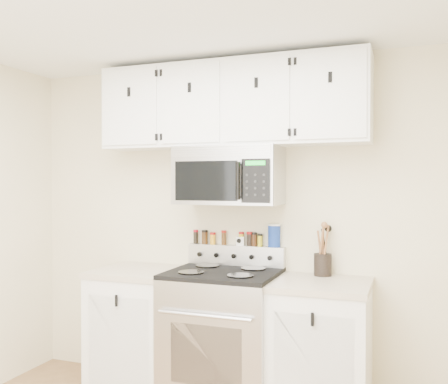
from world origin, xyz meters
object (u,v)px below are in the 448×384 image
microwave (229,176)px  utensil_crock (323,263)px  range (223,336)px  salt_canister (274,236)px

microwave → utensil_crock: size_ratio=2.10×
range → utensil_crock: 0.88m
salt_canister → microwave: bearing=-152.5°
range → salt_canister: 0.81m
microwave → utensil_crock: microwave is taller
salt_canister → range: bearing=-136.6°
salt_canister → utensil_crock: bearing=-8.1°
utensil_crock → salt_canister: utensil_crock is taller
range → salt_canister: (0.30, 0.28, 0.70)m
microwave → utensil_crock: 0.91m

